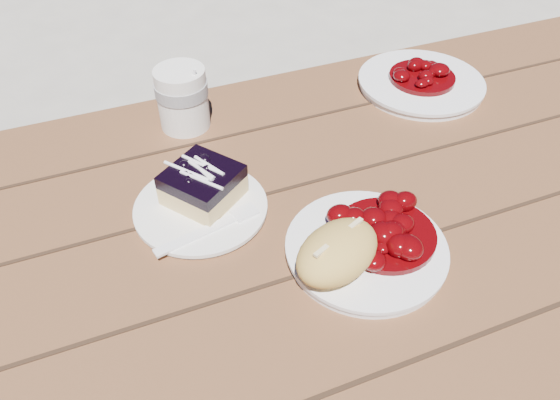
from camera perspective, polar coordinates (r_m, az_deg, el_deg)
name	(u,v)px	position (r m, az deg, el deg)	size (l,w,h in m)	color
picnic_table	(232,318)	(0.87, -5.07, -12.22)	(2.00, 1.55, 0.75)	brown
main_plate	(366,250)	(0.73, 8.96, -5.18)	(0.21, 0.21, 0.02)	white
goulash_stew	(387,226)	(0.73, 11.09, -2.69)	(0.13, 0.13, 0.04)	#530205
bread_roll	(337,252)	(0.67, 6.00, -5.46)	(0.12, 0.08, 0.06)	#D6AE52
dessert_plate	(201,208)	(0.79, -8.26, -0.88)	(0.19, 0.19, 0.01)	white
blueberry_cake	(203,184)	(0.78, -8.07, 1.64)	(0.13, 0.13, 0.05)	#E6C77D
fork_dessert	(197,234)	(0.75, -8.65, -3.58)	(0.03, 0.16, 0.01)	white
coffee_cup	(183,98)	(0.94, -10.15, 10.41)	(0.08, 0.08, 0.11)	white
second_plate	(421,84)	(1.08, 14.49, 11.69)	(0.23, 0.23, 0.02)	white
second_stew	(423,70)	(1.07, 14.77, 13.01)	(0.12, 0.12, 0.04)	#530205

